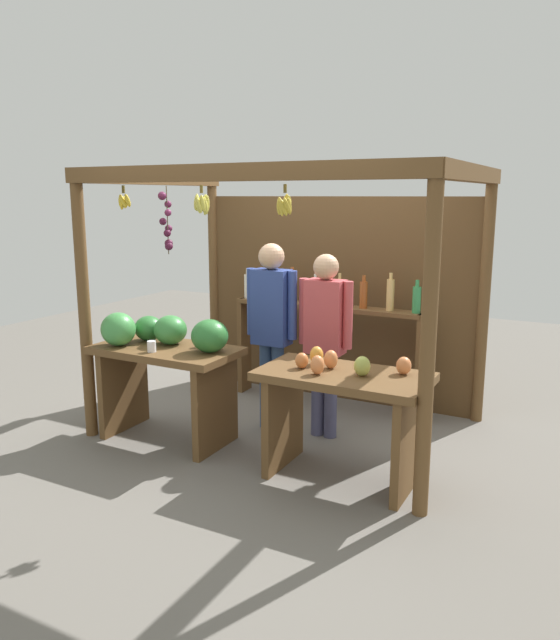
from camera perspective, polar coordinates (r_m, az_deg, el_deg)
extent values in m
plane|color=slate|center=(5.58, 0.94, -9.91)|extent=(12.00, 12.00, 0.00)
cylinder|color=brown|center=(5.36, -17.76, 1.18)|extent=(0.10, 0.10, 2.25)
cylinder|color=brown|center=(3.88, 13.59, -2.37)|extent=(0.10, 0.10, 2.25)
cylinder|color=brown|center=(6.81, -6.18, 3.78)|extent=(0.10, 0.10, 2.25)
cylinder|color=brown|center=(5.73, 18.46, 1.78)|extent=(0.10, 0.10, 2.25)
cube|color=brown|center=(4.36, -4.88, 13.53)|extent=(2.98, 0.12, 0.12)
cube|color=brown|center=(5.99, -11.69, 12.79)|extent=(0.12, 2.02, 0.12)
cube|color=brown|center=(4.72, 17.25, 12.91)|extent=(0.12, 2.02, 0.12)
cube|color=#52381E|center=(6.16, 5.12, 1.92)|extent=(2.88, 0.04, 2.03)
cylinder|color=brown|center=(4.32, 0.48, 12.13)|extent=(0.02, 0.02, 0.06)
ellipsoid|color=gold|center=(4.30, 0.84, 10.54)|extent=(0.04, 0.06, 0.12)
ellipsoid|color=gold|center=(4.33, 0.76, 10.76)|extent=(0.06, 0.06, 0.13)
ellipsoid|color=gold|center=(4.35, 0.75, 10.47)|extent=(0.07, 0.04, 0.13)
ellipsoid|color=gold|center=(4.35, 0.46, 10.91)|extent=(0.06, 0.05, 0.13)
ellipsoid|color=gold|center=(4.35, 0.16, 10.46)|extent=(0.06, 0.08, 0.13)
ellipsoid|color=gold|center=(4.32, -0.07, 10.60)|extent=(0.04, 0.06, 0.13)
ellipsoid|color=gold|center=(4.30, 0.14, 10.42)|extent=(0.05, 0.05, 0.13)
ellipsoid|color=gold|center=(4.29, 0.35, 10.40)|extent=(0.08, 0.04, 0.13)
ellipsoid|color=gold|center=(4.29, 0.67, 10.56)|extent=(0.07, 0.07, 0.13)
cylinder|color=brown|center=(5.02, -14.37, 11.70)|extent=(0.02, 0.02, 0.06)
ellipsoid|color=gold|center=(4.99, -13.99, 10.74)|extent=(0.04, 0.07, 0.11)
ellipsoid|color=gold|center=(5.04, -14.12, 10.61)|extent=(0.07, 0.04, 0.12)
ellipsoid|color=gold|center=(5.05, -14.42, 10.50)|extent=(0.05, 0.06, 0.12)
ellipsoid|color=gold|center=(5.02, -14.59, 10.68)|extent=(0.06, 0.07, 0.12)
ellipsoid|color=gold|center=(5.00, -14.41, 10.68)|extent=(0.08, 0.05, 0.12)
cylinder|color=brown|center=(4.72, -7.32, 11.99)|extent=(0.02, 0.02, 0.06)
ellipsoid|color=#D1CC4C|center=(4.70, -6.95, 10.49)|extent=(0.04, 0.06, 0.13)
ellipsoid|color=#D1CC4C|center=(4.72, -6.79, 10.66)|extent=(0.05, 0.05, 0.14)
ellipsoid|color=#D1CC4C|center=(4.75, -6.92, 10.43)|extent=(0.06, 0.04, 0.14)
ellipsoid|color=#D1CC4C|center=(4.76, -7.19, 10.82)|extent=(0.09, 0.06, 0.14)
ellipsoid|color=#D1CC4C|center=(4.74, -7.51, 10.73)|extent=(0.06, 0.08, 0.14)
ellipsoid|color=#D1CC4C|center=(4.73, -7.78, 10.82)|extent=(0.05, 0.07, 0.14)
ellipsoid|color=#D1CC4C|center=(4.70, -7.61, 10.53)|extent=(0.08, 0.06, 0.14)
ellipsoid|color=#D1CC4C|center=(4.68, -7.56, 10.62)|extent=(0.08, 0.04, 0.13)
ellipsoid|color=#D1CC4C|center=(4.68, -7.19, 10.68)|extent=(0.05, 0.05, 0.14)
cylinder|color=#4C422D|center=(5.12, -10.42, 9.11)|extent=(0.01, 0.01, 0.55)
sphere|color=#511938|center=(5.12, -10.91, 11.27)|extent=(0.07, 0.07, 0.07)
sphere|color=#511938|center=(5.14, -10.38, 10.55)|extent=(0.06, 0.06, 0.06)
sphere|color=#601E42|center=(5.10, -10.38, 9.79)|extent=(0.06, 0.06, 0.06)
sphere|color=#47142D|center=(5.12, -10.84, 8.99)|extent=(0.06, 0.06, 0.06)
sphere|color=#511938|center=(5.16, -10.32, 8.37)|extent=(0.06, 0.06, 0.06)
sphere|color=#47142D|center=(5.13, -10.44, 7.95)|extent=(0.06, 0.06, 0.06)
sphere|color=#47142D|center=(5.13, -10.30, 6.76)|extent=(0.07, 0.07, 0.07)
sphere|color=#47142D|center=(5.15, -10.31, 7.03)|extent=(0.07, 0.07, 0.07)
cube|color=brown|center=(5.17, -10.57, -2.81)|extent=(1.21, 0.64, 0.06)
cube|color=brown|center=(5.59, -14.34, -6.19)|extent=(0.06, 0.58, 0.74)
cube|color=brown|center=(5.01, -6.02, -7.95)|extent=(0.06, 0.58, 0.74)
ellipsoid|color=#38843D|center=(5.23, -10.16, -0.92)|extent=(0.34, 0.34, 0.25)
ellipsoid|color=#2D7533|center=(5.40, -12.12, -0.76)|extent=(0.28, 0.28, 0.22)
ellipsoid|color=#429347|center=(5.27, -14.81, -0.83)|extent=(0.29, 0.29, 0.28)
ellipsoid|color=#2D7533|center=(4.92, -6.55, -1.48)|extent=(0.41, 0.41, 0.27)
cylinder|color=white|center=(5.02, -11.85, -2.42)|extent=(0.07, 0.07, 0.09)
cube|color=brown|center=(4.39, 5.93, -5.26)|extent=(1.21, 0.64, 0.06)
cube|color=brown|center=(4.71, 0.30, -9.17)|extent=(0.06, 0.58, 0.74)
cube|color=brown|center=(4.38, 11.81, -11.08)|extent=(0.06, 0.58, 0.74)
ellipsoid|color=#E07F47|center=(4.46, 4.75, -3.67)|extent=(0.14, 0.14, 0.14)
ellipsoid|color=#E07F47|center=(4.39, 11.43, -4.18)|extent=(0.12, 0.12, 0.13)
ellipsoid|color=#A8B24C|center=(4.30, 7.65, -4.27)|extent=(0.12, 0.12, 0.14)
ellipsoid|color=#E07F47|center=(4.30, 3.50, -4.19)|extent=(0.14, 0.14, 0.14)
ellipsoid|color=#CC7038|center=(4.45, 2.04, -3.78)|extent=(0.10, 0.10, 0.12)
ellipsoid|color=gold|center=(4.55, 3.43, -3.31)|extent=(0.12, 0.12, 0.14)
cube|color=brown|center=(6.45, -3.35, -2.28)|extent=(0.05, 0.20, 1.00)
cube|color=brown|center=(5.73, 12.92, -4.33)|extent=(0.05, 0.20, 1.00)
cube|color=brown|center=(5.93, 4.37, 1.21)|extent=(1.87, 0.22, 0.04)
cylinder|color=silver|center=(6.30, -3.02, 3.16)|extent=(0.07, 0.07, 0.24)
cylinder|color=silver|center=(6.28, -3.04, 4.53)|extent=(0.03, 0.03, 0.06)
cylinder|color=#994C1E|center=(6.17, -0.87, 2.89)|extent=(0.07, 0.07, 0.22)
cylinder|color=#994C1E|center=(6.15, -0.87, 4.18)|extent=(0.03, 0.03, 0.06)
cylinder|color=#994C1E|center=(6.06, 1.14, 3.03)|extent=(0.08, 0.08, 0.29)
cylinder|color=#994C1E|center=(6.03, 1.14, 4.66)|extent=(0.03, 0.03, 0.06)
cylinder|color=silver|center=(5.95, 3.29, 2.61)|extent=(0.06, 0.06, 0.23)
cylinder|color=silver|center=(5.93, 3.31, 4.02)|extent=(0.03, 0.03, 0.06)
cylinder|color=#D8B266|center=(5.85, 5.56, 2.53)|extent=(0.06, 0.06, 0.26)
cylinder|color=#D8B266|center=(5.83, 5.59, 4.06)|extent=(0.03, 0.03, 0.06)
cylinder|color=#994C1E|center=(5.76, 7.78, 2.31)|extent=(0.07, 0.07, 0.25)
cylinder|color=#994C1E|center=(5.74, 7.82, 3.83)|extent=(0.03, 0.03, 0.06)
cylinder|color=#D8B266|center=(5.68, 10.22, 2.29)|extent=(0.07, 0.07, 0.29)
cylinder|color=#D8B266|center=(5.65, 10.28, 4.04)|extent=(0.03, 0.03, 0.06)
cylinder|color=#338C4C|center=(5.61, 12.59, 1.84)|extent=(0.08, 0.08, 0.24)
cylinder|color=#338C4C|center=(5.59, 12.66, 3.35)|extent=(0.03, 0.03, 0.06)
cylinder|color=navy|center=(5.46, -1.33, -6.08)|extent=(0.11, 0.11, 0.77)
cylinder|color=navy|center=(5.41, -0.21, -6.26)|extent=(0.11, 0.11, 0.77)
cube|color=#2D428C|center=(5.26, -0.79, 1.21)|extent=(0.32, 0.19, 0.65)
cylinder|color=#2D428C|center=(5.36, -2.67, 1.73)|extent=(0.08, 0.08, 0.58)
cylinder|color=#2D428C|center=(5.17, 1.15, 1.37)|extent=(0.08, 0.08, 0.58)
sphere|color=tan|center=(5.20, -0.80, 5.93)|extent=(0.22, 0.22, 0.22)
cylinder|color=#4C4D72|center=(5.30, 3.53, -6.85)|extent=(0.11, 0.11, 0.74)
cylinder|color=#4C4D72|center=(5.26, 4.73, -7.03)|extent=(0.11, 0.11, 0.74)
cube|color=#BF474C|center=(5.11, 4.24, 0.29)|extent=(0.32, 0.19, 0.62)
cylinder|color=#BF474C|center=(5.18, 2.22, 0.83)|extent=(0.08, 0.08, 0.56)
cylinder|color=#BF474C|center=(5.02, 6.33, 0.43)|extent=(0.08, 0.08, 0.56)
sphere|color=tan|center=(5.04, 4.31, 4.95)|extent=(0.21, 0.21, 0.21)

